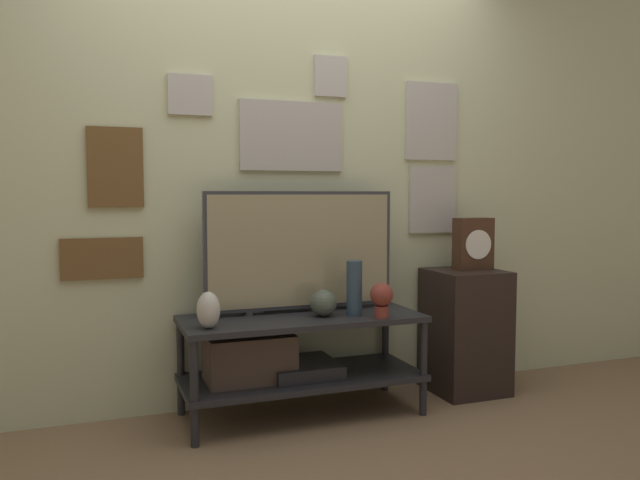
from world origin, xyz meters
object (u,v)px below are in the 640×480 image
at_px(decorative_bust, 382,297).
at_px(mantel_clock, 473,244).
at_px(television, 301,250).
at_px(vase_round_glass, 323,303).
at_px(vase_urn_stoneware, 208,310).
at_px(vase_tall_ceramic, 354,288).
at_px(vase_slim_bronze, 348,286).
at_px(candle_jar, 257,302).

distance_m(decorative_bust, mantel_clock, 0.79).
bearing_deg(television, vase_round_glass, -66.53).
bearing_deg(vase_urn_stoneware, television, 23.97).
bearing_deg(vase_tall_ceramic, decorative_bust, -48.20).
bearing_deg(decorative_bust, vase_tall_ceramic, 131.80).
relative_size(vase_round_glass, vase_tall_ceramic, 0.48).
distance_m(vase_slim_bronze, vase_round_glass, 0.36).
xyz_separation_m(vase_tall_ceramic, candle_jar, (-0.46, 0.27, -0.09)).
bearing_deg(vase_tall_ceramic, vase_round_glass, 170.39).
distance_m(television, candle_jar, 0.37).
xyz_separation_m(vase_round_glass, candle_jar, (-0.29, 0.25, -0.02)).
distance_m(vase_round_glass, vase_tall_ceramic, 0.18).
xyz_separation_m(candle_jar, mantel_clock, (1.27, -0.15, 0.29)).
bearing_deg(mantel_clock, candle_jar, 173.40).
relative_size(vase_slim_bronze, vase_tall_ceramic, 0.76).
distance_m(vase_slim_bronze, decorative_bust, 0.40).
distance_m(candle_jar, mantel_clock, 1.32).
bearing_deg(candle_jar, mantel_clock, -6.60).
bearing_deg(vase_slim_bronze, vase_tall_ceramic, -106.46).
distance_m(vase_slim_bronze, vase_urn_stoneware, 0.93).
bearing_deg(vase_urn_stoneware, candle_jar, 45.82).
height_order(television, vase_urn_stoneware, television).
relative_size(vase_tall_ceramic, mantel_clock, 0.94).
xyz_separation_m(vase_urn_stoneware, decorative_bust, (0.88, -0.06, 0.02)).
height_order(vase_slim_bronze, decorative_bust, vase_slim_bronze).
xyz_separation_m(vase_round_glass, decorative_bust, (0.27, -0.14, 0.04)).
bearing_deg(candle_jar, vase_tall_ceramic, -31.02).
height_order(vase_urn_stoneware, decorative_bust, decorative_bust).
relative_size(decorative_bust, mantel_clock, 0.60).
xyz_separation_m(vase_tall_ceramic, mantel_clock, (0.82, 0.13, 0.20)).
xyz_separation_m(vase_urn_stoneware, vase_round_glass, (0.61, 0.08, -0.02)).
distance_m(vase_tall_ceramic, candle_jar, 0.54).
bearing_deg(mantel_clock, vase_tall_ceramic, -171.14).
relative_size(vase_round_glass, decorative_bust, 0.76).
distance_m(vase_urn_stoneware, vase_round_glass, 0.62).
relative_size(vase_urn_stoneware, vase_round_glass, 1.26).
relative_size(candle_jar, mantel_clock, 0.33).
height_order(television, mantel_clock, television).
xyz_separation_m(vase_slim_bronze, vase_urn_stoneware, (-0.86, -0.34, -0.02)).
bearing_deg(vase_round_glass, vase_tall_ceramic, -9.61).
bearing_deg(vase_slim_bronze, decorative_bust, -87.33).
bearing_deg(vase_tall_ceramic, vase_urn_stoneware, -175.94).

